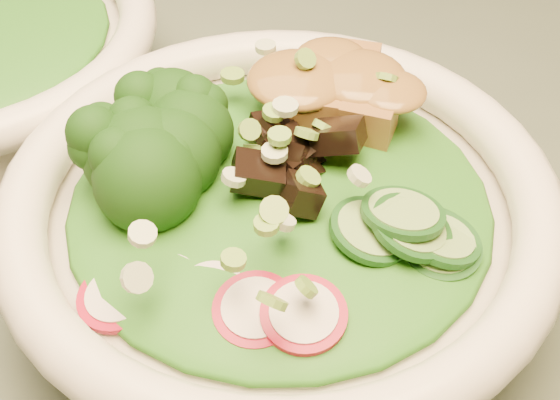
# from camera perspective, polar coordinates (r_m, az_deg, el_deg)

# --- Properties ---
(dining_table) EXTENTS (1.20, 0.80, 0.75)m
(dining_table) POSITION_cam_1_polar(r_m,az_deg,el_deg) (0.55, -1.60, -12.87)
(dining_table) COLOR black
(dining_table) RESTS_ON ground
(salad_bowl) EXTENTS (0.29, 0.29, 0.08)m
(salad_bowl) POSITION_cam_1_polar(r_m,az_deg,el_deg) (0.42, 0.00, -2.03)
(salad_bowl) COLOR white
(salad_bowl) RESTS_ON dining_table
(lettuce_bed) EXTENTS (0.22, 0.22, 0.03)m
(lettuce_bed) POSITION_cam_1_polar(r_m,az_deg,el_deg) (0.40, 0.00, 0.10)
(lettuce_bed) COLOR #1C5E13
(lettuce_bed) RESTS_ON salad_bowl
(broccoli_florets) EXTENTS (0.10, 0.09, 0.05)m
(broccoli_florets) POSITION_cam_1_polar(r_m,az_deg,el_deg) (0.41, -9.06, 3.86)
(broccoli_florets) COLOR black
(broccoli_florets) RESTS_ON salad_bowl
(radish_slices) EXTENTS (0.13, 0.07, 0.02)m
(radish_slices) POSITION_cam_1_polar(r_m,az_deg,el_deg) (0.36, -3.43, -7.19)
(radish_slices) COLOR maroon
(radish_slices) RESTS_ON salad_bowl
(cucumber_slices) EXTENTS (0.09, 0.09, 0.04)m
(cucumber_slices) POSITION_cam_1_polar(r_m,az_deg,el_deg) (0.38, 9.95, -1.09)
(cucumber_slices) COLOR #82AD60
(cucumber_slices) RESTS_ON salad_bowl
(mushroom_heap) EXTENTS (0.09, 0.09, 0.04)m
(mushroom_heap) POSITION_cam_1_polar(r_m,az_deg,el_deg) (0.40, 0.63, 2.94)
(mushroom_heap) COLOR black
(mushroom_heap) RESTS_ON salad_bowl
(tofu_cubes) EXTENTS (0.11, 0.09, 0.04)m
(tofu_cubes) POSITION_cam_1_polar(r_m,az_deg,el_deg) (0.44, 3.20, 7.16)
(tofu_cubes) COLOR brown
(tofu_cubes) RESTS_ON salad_bowl
(peanut_sauce) EXTENTS (0.08, 0.06, 0.02)m
(peanut_sauce) POSITION_cam_1_polar(r_m,az_deg,el_deg) (0.44, 3.27, 8.63)
(peanut_sauce) COLOR brown
(peanut_sauce) RESTS_ON tofu_cubes
(scallion_garnish) EXTENTS (0.21, 0.21, 0.03)m
(scallion_garnish) POSITION_cam_1_polar(r_m,az_deg,el_deg) (0.39, -0.00, 2.90)
(scallion_garnish) COLOR #70A239
(scallion_garnish) RESTS_ON salad_bowl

